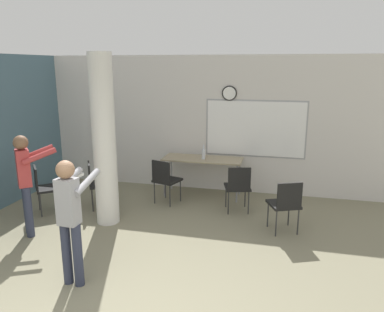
{
  "coord_description": "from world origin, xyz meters",
  "views": [
    {
      "loc": [
        1.55,
        -2.54,
        2.6
      ],
      "look_at": [
        0.24,
        2.8,
        1.26
      ],
      "focal_mm": 35.0,
      "sensor_mm": 36.0,
      "label": 1
    }
  ],
  "objects_px": {
    "chair_table_right": "(238,185)",
    "person_playing_front": "(70,213)",
    "folding_table": "(203,161)",
    "chair_mid_room": "(286,202)",
    "bottle_on_table": "(204,154)",
    "chair_table_left": "(165,178)",
    "chair_by_left_wall": "(45,185)",
    "chair_near_pillar": "(97,181)",
    "person_watching_back": "(26,177)"
  },
  "relations": [
    {
      "from": "bottle_on_table",
      "to": "chair_by_left_wall",
      "type": "distance_m",
      "value": 3.01
    },
    {
      "from": "chair_near_pillar",
      "to": "chair_table_left",
      "type": "bearing_deg",
      "value": 22.98
    },
    {
      "from": "chair_near_pillar",
      "to": "person_watching_back",
      "type": "relative_size",
      "value": 0.55
    },
    {
      "from": "person_watching_back",
      "to": "chair_near_pillar",
      "type": "bearing_deg",
      "value": 69.6
    },
    {
      "from": "chair_by_left_wall",
      "to": "chair_near_pillar",
      "type": "height_order",
      "value": "same"
    },
    {
      "from": "chair_by_left_wall",
      "to": "chair_mid_room",
      "type": "height_order",
      "value": "same"
    },
    {
      "from": "chair_table_left",
      "to": "person_watching_back",
      "type": "relative_size",
      "value": 0.55
    },
    {
      "from": "chair_by_left_wall",
      "to": "person_playing_front",
      "type": "height_order",
      "value": "person_playing_front"
    },
    {
      "from": "folding_table",
      "to": "chair_by_left_wall",
      "type": "xyz_separation_m",
      "value": [
        -2.54,
        -1.58,
        -0.21
      ]
    },
    {
      "from": "chair_by_left_wall",
      "to": "chair_near_pillar",
      "type": "xyz_separation_m",
      "value": [
        0.79,
        0.45,
        0.0
      ]
    },
    {
      "from": "person_watching_back",
      "to": "folding_table",
      "type": "bearing_deg",
      "value": 47.44
    },
    {
      "from": "chair_table_right",
      "to": "folding_table",
      "type": "bearing_deg",
      "value": 137.71
    },
    {
      "from": "chair_table_left",
      "to": "chair_near_pillar",
      "type": "distance_m",
      "value": 1.26
    },
    {
      "from": "chair_table_right",
      "to": "chair_by_left_wall",
      "type": "bearing_deg",
      "value": -165.93
    },
    {
      "from": "chair_table_right",
      "to": "chair_near_pillar",
      "type": "bearing_deg",
      "value": -171.27
    },
    {
      "from": "chair_table_right",
      "to": "person_playing_front",
      "type": "height_order",
      "value": "person_playing_front"
    },
    {
      "from": "bottle_on_table",
      "to": "chair_near_pillar",
      "type": "height_order",
      "value": "bottle_on_table"
    },
    {
      "from": "bottle_on_table",
      "to": "person_watching_back",
      "type": "relative_size",
      "value": 0.18
    },
    {
      "from": "chair_mid_room",
      "to": "chair_by_left_wall",
      "type": "bearing_deg",
      "value": -177.87
    },
    {
      "from": "folding_table",
      "to": "bottle_on_table",
      "type": "bearing_deg",
      "value": -59.91
    },
    {
      "from": "chair_table_left",
      "to": "chair_near_pillar",
      "type": "relative_size",
      "value": 1.0
    },
    {
      "from": "chair_near_pillar",
      "to": "person_playing_front",
      "type": "bearing_deg",
      "value": -68.84
    },
    {
      "from": "bottle_on_table",
      "to": "person_playing_front",
      "type": "xyz_separation_m",
      "value": [
        -0.87,
        -3.42,
        0.03
      ]
    },
    {
      "from": "folding_table",
      "to": "chair_table_right",
      "type": "height_order",
      "value": "chair_table_right"
    },
    {
      "from": "folding_table",
      "to": "chair_mid_room",
      "type": "height_order",
      "value": "chair_mid_room"
    },
    {
      "from": "chair_by_left_wall",
      "to": "chair_mid_room",
      "type": "relative_size",
      "value": 1.0
    },
    {
      "from": "chair_near_pillar",
      "to": "person_playing_front",
      "type": "relative_size",
      "value": 0.56
    },
    {
      "from": "chair_by_left_wall",
      "to": "folding_table",
      "type": "bearing_deg",
      "value": 31.85
    },
    {
      "from": "chair_by_left_wall",
      "to": "chair_table_right",
      "type": "distance_m",
      "value": 3.45
    },
    {
      "from": "chair_by_left_wall",
      "to": "person_playing_front",
      "type": "xyz_separation_m",
      "value": [
        1.7,
        -1.9,
        0.4
      ]
    },
    {
      "from": "chair_near_pillar",
      "to": "chair_mid_room",
      "type": "relative_size",
      "value": 1.0
    },
    {
      "from": "chair_table_left",
      "to": "chair_mid_room",
      "type": "xyz_separation_m",
      "value": [
        2.22,
        -0.78,
        0.0
      ]
    },
    {
      "from": "chair_near_pillar",
      "to": "person_watching_back",
      "type": "height_order",
      "value": "person_watching_back"
    },
    {
      "from": "bottle_on_table",
      "to": "chair_table_left",
      "type": "distance_m",
      "value": 0.93
    },
    {
      "from": "folding_table",
      "to": "person_playing_front",
      "type": "distance_m",
      "value": 3.58
    },
    {
      "from": "person_playing_front",
      "to": "folding_table",
      "type": "bearing_deg",
      "value": 76.52
    },
    {
      "from": "bottle_on_table",
      "to": "person_playing_front",
      "type": "distance_m",
      "value": 3.53
    },
    {
      "from": "bottle_on_table",
      "to": "chair_near_pillar",
      "type": "relative_size",
      "value": 0.33
    },
    {
      "from": "chair_table_right",
      "to": "person_playing_front",
      "type": "xyz_separation_m",
      "value": [
        -1.64,
        -2.74,
        0.4
      ]
    },
    {
      "from": "folding_table",
      "to": "chair_table_right",
      "type": "distance_m",
      "value": 1.12
    },
    {
      "from": "chair_by_left_wall",
      "to": "chair_mid_room",
      "type": "xyz_separation_m",
      "value": [
        4.17,
        0.16,
        0.0
      ]
    },
    {
      "from": "chair_table_right",
      "to": "chair_table_left",
      "type": "bearing_deg",
      "value": 175.96
    },
    {
      "from": "chair_by_left_wall",
      "to": "person_watching_back",
      "type": "relative_size",
      "value": 0.55
    },
    {
      "from": "chair_table_left",
      "to": "chair_table_right",
      "type": "distance_m",
      "value": 1.4
    },
    {
      "from": "bottle_on_table",
      "to": "chair_table_left",
      "type": "bearing_deg",
      "value": -136.78
    },
    {
      "from": "chair_by_left_wall",
      "to": "chair_table_left",
      "type": "height_order",
      "value": "same"
    },
    {
      "from": "folding_table",
      "to": "chair_near_pillar",
      "type": "relative_size",
      "value": 1.82
    },
    {
      "from": "person_watching_back",
      "to": "person_playing_front",
      "type": "distance_m",
      "value": 1.75
    },
    {
      "from": "folding_table",
      "to": "chair_table_left",
      "type": "bearing_deg",
      "value": -132.56
    },
    {
      "from": "folding_table",
      "to": "chair_table_right",
      "type": "bearing_deg",
      "value": -42.29
    }
  ]
}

